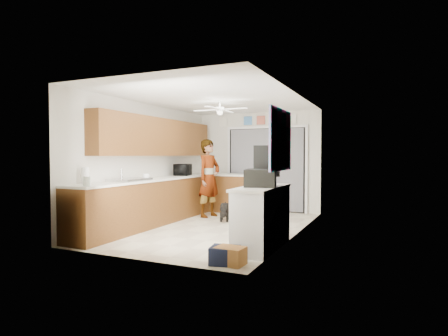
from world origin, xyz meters
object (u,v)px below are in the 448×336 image
(navy_crate, at_px, (225,255))
(cardboard_box, at_px, (230,256))
(cup, at_px, (146,177))
(suitcase, at_px, (261,178))
(paper_towel_roll, at_px, (85,176))
(microwave, at_px, (183,170))
(man, at_px, (209,178))
(dog, at_px, (225,211))

(navy_crate, bearing_deg, cardboard_box, 0.00)
(navy_crate, bearing_deg, cup, 145.99)
(suitcase, distance_m, navy_crate, 1.41)
(paper_towel_roll, distance_m, navy_crate, 2.80)
(paper_towel_roll, relative_size, cardboard_box, 0.75)
(cup, xyz_separation_m, paper_towel_roll, (-0.21, -1.37, 0.08))
(suitcase, relative_size, navy_crate, 1.64)
(microwave, xyz_separation_m, man, (0.62, 0.13, -0.19))
(navy_crate, bearing_deg, man, 119.54)
(paper_towel_roll, distance_m, cardboard_box, 2.87)
(cardboard_box, bearing_deg, microwave, 129.01)
(microwave, height_order, man, man)
(paper_towel_roll, bearing_deg, navy_crate, -5.52)
(navy_crate, bearing_deg, dog, 114.11)
(cup, height_order, man, man)
(man, height_order, dog, man)
(suitcase, xyz_separation_m, man, (-1.99, 2.23, -0.18))
(microwave, height_order, navy_crate, microwave)
(microwave, distance_m, man, 0.66)
(navy_crate, xyz_separation_m, dog, (-1.30, 2.90, 0.09))
(cardboard_box, distance_m, navy_crate, 0.07)
(cardboard_box, xyz_separation_m, dog, (-1.37, 2.90, 0.09))
(navy_crate, bearing_deg, suitcase, 82.00)
(dog, bearing_deg, paper_towel_roll, -136.16)
(microwave, xyz_separation_m, cup, (0.05, -1.51, -0.08))
(paper_towel_roll, distance_m, man, 3.11)
(paper_towel_roll, relative_size, dog, 0.53)
(dog, bearing_deg, navy_crate, -85.46)
(cup, height_order, navy_crate, cup)
(dog, bearing_deg, man, 127.35)
(suitcase, distance_m, dog, 2.52)
(suitcase, relative_size, cardboard_box, 1.65)
(suitcase, distance_m, cardboard_box, 1.40)
(cup, bearing_deg, man, 70.98)
(microwave, distance_m, suitcase, 3.35)
(microwave, relative_size, man, 0.27)
(cup, distance_m, paper_towel_roll, 1.39)
(cup, relative_size, suitcase, 0.23)
(microwave, distance_m, dog, 1.47)
(microwave, bearing_deg, cardboard_box, -157.31)
(microwave, relative_size, dog, 0.93)
(suitcase, distance_m, man, 3.00)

